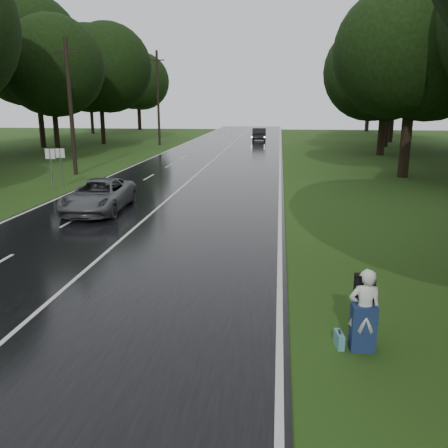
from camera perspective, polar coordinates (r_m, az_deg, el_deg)
The scene contains 16 objects.
ground at distance 13.05m, azimuth -19.95°, elevation -8.59°, with size 160.00×160.00×0.00m, color #264514.
road at distance 31.57m, azimuth -3.83°, elevation 5.55°, with size 12.00×140.00×0.04m, color black.
lane_center at distance 31.57m, azimuth -3.83°, elevation 5.60°, with size 0.12×140.00×0.01m, color silver.
grey_car at distance 22.50m, azimuth -14.95°, elevation 3.37°, with size 2.41×5.23×1.45m, color #525557.
far_car at distance 63.19m, azimuth 4.27°, elevation 10.79°, with size 1.73×4.95×1.63m, color black.
hitchhiker at distance 10.05m, azimuth 16.61°, elevation -10.27°, with size 0.67×0.60×1.76m.
suitcase at distance 10.33m, azimuth 13.76°, elevation -13.45°, with size 0.13×0.44×0.31m, color teal.
utility_pole_mid at distance 34.91m, azimuth -17.50°, elevation 5.74°, with size 1.80×0.28×9.08m, color black, non-canonical shape.
utility_pole_far at distance 57.42m, azimuth -7.80°, elevation 9.47°, with size 1.80×0.28×10.67m, color black, non-canonical shape.
road_sign_a at distance 28.92m, azimuth -19.96°, elevation 3.84°, with size 0.57×0.10×2.39m, color white, non-canonical shape.
road_sign_b at distance 30.02m, azimuth -18.92°, elevation 4.29°, with size 0.55×0.10×2.29m, color white, non-canonical shape.
tree_left_e at distance 49.47m, azimuth -19.44°, elevation 7.99°, with size 9.05×9.05×14.14m, color black, non-canonical shape.
tree_left_f at distance 60.39m, azimuth -14.35°, elevation 9.40°, with size 9.59×9.59×14.99m, color black, non-canonical shape.
tree_right_d at distance 34.39m, azimuth 20.78°, elevation 5.34°, with size 9.33×9.33×14.58m, color black, non-canonical shape.
tree_right_e at distance 48.33m, azimuth 18.37°, elevation 7.94°, with size 8.26×8.26×12.91m, color black, non-canonical shape.
tree_right_f at distance 57.68m, azimuth 18.85°, elevation 8.86°, with size 10.94×10.94×17.09m, color black, non-canonical shape.
Camera 1 is at (5.67, -10.67, 4.93)m, focal length 37.74 mm.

